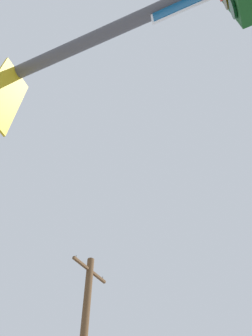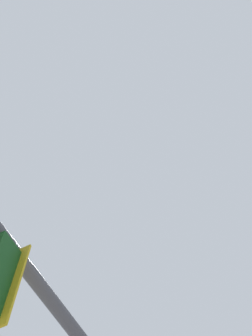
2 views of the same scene
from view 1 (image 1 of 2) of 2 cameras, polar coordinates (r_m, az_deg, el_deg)
signal_pole_near at (r=4.45m, az=-20.95°, el=9.30°), size 6.14×1.71×6.64m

